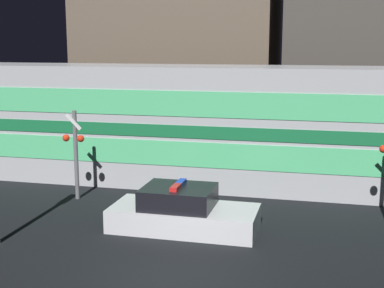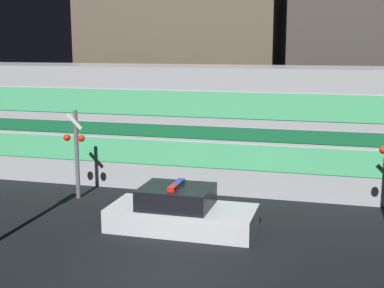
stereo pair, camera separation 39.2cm
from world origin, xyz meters
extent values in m
plane|color=black|center=(0.00, 0.00, 0.00)|extent=(120.00, 120.00, 0.00)
cube|color=#B7BABF|center=(-1.35, 8.25, 2.24)|extent=(19.70, 3.15, 4.48)
cube|color=#19723F|center=(-1.35, 6.67, 2.24)|extent=(19.31, 0.03, 0.45)
cube|color=#59D88C|center=(-1.35, 6.67, 1.43)|extent=(18.72, 0.02, 0.90)
cube|color=#59D88C|center=(-1.35, 6.67, 3.23)|extent=(18.72, 0.02, 0.90)
cube|color=silver|center=(-0.53, 2.97, 0.33)|extent=(4.23, 1.90, 0.67)
cube|color=black|center=(-0.70, 2.98, 0.96)|extent=(2.04, 1.66, 0.59)
cube|color=red|center=(-0.70, 2.69, 1.32)|extent=(0.20, 0.56, 0.12)
cube|color=blue|center=(-0.70, 3.26, 1.32)|extent=(0.20, 0.56, 0.12)
sphere|color=red|center=(5.02, 4.99, 2.25)|extent=(0.24, 0.24, 0.24)
cylinder|color=slate|center=(-4.90, 5.11, 1.54)|extent=(0.14, 0.14, 3.08)
sphere|color=red|center=(-5.17, 4.96, 2.16)|extent=(0.24, 0.24, 0.24)
sphere|color=red|center=(-4.64, 4.96, 2.16)|extent=(0.24, 0.24, 0.24)
cube|color=white|center=(-4.90, 5.02, 2.71)|extent=(0.58, 0.03, 0.58)
cube|color=brown|center=(-4.16, 16.48, 5.03)|extent=(9.88, 6.64, 10.07)
camera|label=1|loc=(3.18, -11.33, 5.31)|focal=50.00mm
camera|label=2|loc=(3.56, -11.23, 5.31)|focal=50.00mm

